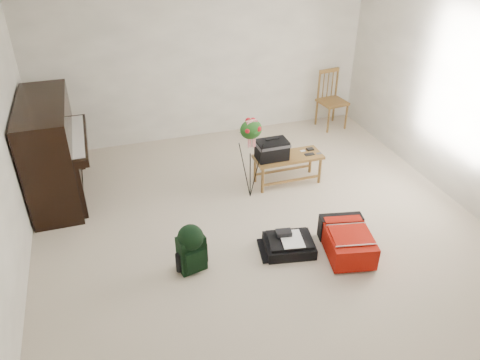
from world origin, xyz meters
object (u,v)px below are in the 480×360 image
object	(u,v)px
piano	(52,153)
bench	(277,152)
dining_chair	(332,100)
green_backpack	(191,246)
black_duffel	(289,244)
red_suitcase	(345,238)
flower_stand	(251,160)

from	to	relation	value
piano	bench	xyz separation A→B (m)	(2.69, -0.59, -0.12)
dining_chair	green_backpack	xyz separation A→B (m)	(-2.90, -2.70, -0.15)
black_duffel	piano	bearing A→B (deg)	150.97
piano	green_backpack	xyz separation A→B (m)	(1.29, -1.86, -0.30)
red_suitcase	green_backpack	bearing A→B (deg)	-175.45
piano	green_backpack	distance (m)	2.29
piano	red_suitcase	bearing A→B (deg)	-35.27
black_duffel	bench	bearing A→B (deg)	84.60
bench	flower_stand	distance (m)	0.45
red_suitcase	piano	bearing A→B (deg)	156.04
red_suitcase	flower_stand	world-z (taller)	flower_stand
piano	bench	distance (m)	2.76
dining_chair	red_suitcase	bearing A→B (deg)	-121.77
red_suitcase	green_backpack	world-z (taller)	green_backpack
bench	dining_chair	size ratio (longest dim) A/B	0.96
bench	piano	bearing A→B (deg)	167.26
flower_stand	piano	bearing A→B (deg)	152.47
piano	red_suitcase	world-z (taller)	piano
bench	red_suitcase	bearing A→B (deg)	-81.95
red_suitcase	black_duffel	world-z (taller)	red_suitcase
bench	black_duffel	bearing A→B (deg)	-105.60
piano	black_duffel	bearing A→B (deg)	-38.88
red_suitcase	bench	bearing A→B (deg)	109.70
dining_chair	flower_stand	bearing A→B (deg)	-147.88
dining_chair	bench	bearing A→B (deg)	-144.28
dining_chair	flower_stand	distance (m)	2.50
red_suitcase	dining_chair	bearing A→B (deg)	77.36
red_suitcase	flower_stand	xyz separation A→B (m)	(-0.63, 1.29, 0.38)
piano	red_suitcase	size ratio (longest dim) A/B	2.00
bench	green_backpack	xyz separation A→B (m)	(-1.40, -1.27, -0.19)
black_duffel	green_backpack	xyz separation A→B (m)	(-1.05, 0.02, 0.22)
bench	green_backpack	world-z (taller)	bench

